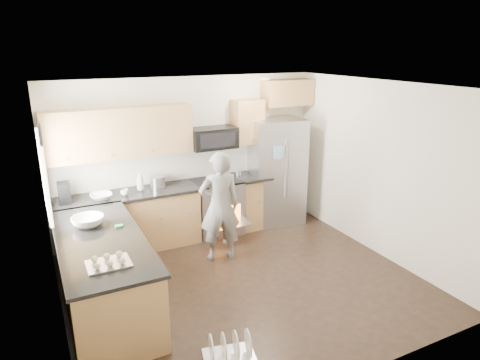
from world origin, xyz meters
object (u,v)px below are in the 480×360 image
refrigerator (276,171)px  person (220,207)px  stove_range (217,194)px  dish_rack (230,354)px

refrigerator → person: 1.74m
stove_range → refrigerator: (1.15, 0.01, 0.26)m
refrigerator → person: refrigerator is taller
person → stove_range: bearing=-101.4°
stove_range → refrigerator: 1.18m
stove_range → person: size_ratio=1.09×
refrigerator → dish_rack: 3.85m
stove_range → person: bearing=-110.9°
stove_range → person: 0.97m
refrigerator → person: bearing=-140.9°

